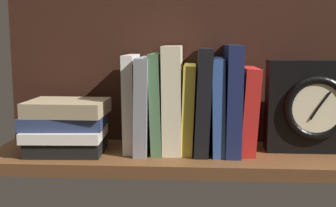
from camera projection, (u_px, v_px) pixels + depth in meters
ground_plane at (188, 157)px, 88.88cm from camera, size 83.58×22.17×2.50cm
back_panel at (189, 58)px, 96.16cm from camera, size 83.58×1.20×38.85cm
book_white_catcher at (132, 102)px, 89.76cm from camera, size 2.48×12.20×20.37cm
book_gray_chess at (145, 104)px, 89.62cm from camera, size 3.07×16.08×19.89cm
book_green_romantic at (157, 102)px, 89.39cm from camera, size 2.79×13.87×20.70cm
book_cream_twain at (173, 98)px, 89.07cm from camera, size 4.14×13.45×22.28cm
book_yellow_seinlanguage at (189, 108)px, 89.14cm from camera, size 3.02×12.99×18.40cm
book_black_skeptic at (203, 100)px, 88.71cm from camera, size 3.72×15.32×21.86cm
book_blue_modern at (217, 105)px, 88.67cm from camera, size 2.91×14.98×19.77cm
book_navy_bierce at (232, 99)px, 88.28cm from camera, size 3.17×15.89×22.45cm
book_red_requiem at (247, 110)px, 88.42cm from camera, size 3.95×13.02×17.91cm
framed_clock at (314, 107)px, 87.44cm from camera, size 19.31×6.28×19.31cm
book_stack_side at (66, 126)px, 87.83cm from camera, size 17.75×14.07×10.94cm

